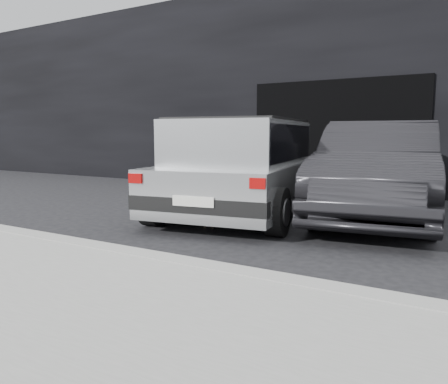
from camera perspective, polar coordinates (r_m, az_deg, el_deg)
The scene contains 9 objects.
ground at distance 7.32m, azimuth -2.33°, elevation -3.20°, with size 80.00×80.00×0.00m, color black.
building_facade at distance 12.45m, azimuth 17.16°, elevation 12.46°, with size 34.00×4.00×5.00m, color black.
garage_opening at distance 10.45m, azimuth 14.37°, elevation 6.97°, with size 4.00×0.10×2.60m, color black.
curb at distance 4.68m, azimuth -9.22°, elevation -8.73°, with size 18.00×0.25×0.12m, color gray.
sidewalk at distance 3.88m, azimuth -20.80°, elevation -12.68°, with size 18.00×2.20×0.11m, color gray.
silver_hatchback at distance 7.47m, azimuth 2.73°, elevation 3.83°, with size 2.69×4.62×1.61m.
second_car at distance 7.56m, azimuth 19.59°, elevation 2.77°, with size 1.68×4.81×1.58m, color black.
cat_siamese at distance 6.43m, azimuth -1.74°, elevation -3.71°, with size 0.33×0.68×0.24m.
cat_white at distance 6.89m, azimuth -7.05°, elevation -2.46°, with size 0.75×0.34×0.36m.
Camera 1 is at (3.87, -6.06, 1.37)m, focal length 35.00 mm.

